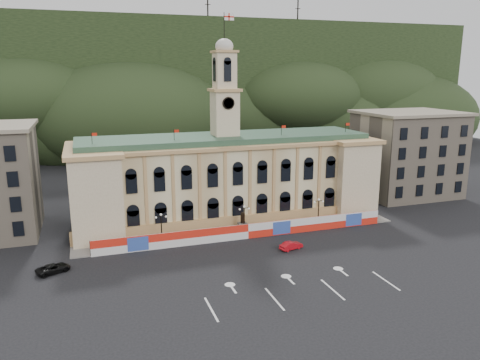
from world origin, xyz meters
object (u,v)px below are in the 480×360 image
object	(u,v)px
red_sedan	(291,245)
statue	(242,226)
black_suv	(53,268)
lamp_center	(244,217)

from	to	relation	value
red_sedan	statue	bearing A→B (deg)	10.15
red_sedan	black_suv	world-z (taller)	black_suv
statue	red_sedan	distance (m)	10.83
statue	black_suv	world-z (taller)	statue
statue	black_suv	distance (m)	30.87
lamp_center	black_suv	distance (m)	30.74
red_sedan	black_suv	xyz separation A→B (m)	(-34.75, 2.46, 0.00)
lamp_center	black_suv	xyz separation A→B (m)	(-30.00, -6.26, -2.44)
lamp_center	red_sedan	distance (m)	10.22
red_sedan	black_suv	bearing A→B (deg)	70.09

